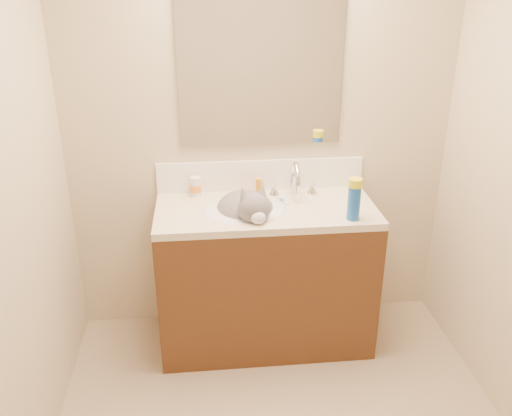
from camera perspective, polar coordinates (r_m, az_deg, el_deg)
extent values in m
cube|color=#BDAC8C|center=(3.08, 0.49, 8.81)|extent=(2.20, 0.04, 2.50)
cube|color=#472713|center=(3.16, 1.00, -7.42)|extent=(1.20, 0.55, 0.82)
cube|color=beige|center=(2.96, 1.06, -0.27)|extent=(1.20, 0.55, 0.04)
ellipsoid|color=silver|center=(2.94, -1.20, -1.50)|extent=(0.45, 0.36, 0.14)
cylinder|color=silver|center=(3.12, 3.96, 2.47)|extent=(0.04, 0.04, 0.11)
torus|color=silver|center=(3.04, 4.17, 3.03)|extent=(0.03, 0.20, 0.20)
cylinder|color=silver|center=(2.98, 4.43, 1.91)|extent=(0.03, 0.03, 0.06)
cone|color=silver|center=(3.11, 1.94, 1.97)|extent=(0.06, 0.06, 0.06)
cone|color=silver|center=(3.15, 5.92, 2.11)|extent=(0.06, 0.06, 0.06)
ellipsoid|color=#595659|center=(2.97, -1.16, -0.48)|extent=(0.39, 0.42, 0.24)
ellipsoid|color=#595659|center=(2.79, -0.20, -0.08)|extent=(0.20, 0.19, 0.16)
ellipsoid|color=#595659|center=(2.86, -0.63, -0.12)|extent=(0.15, 0.15, 0.15)
cone|color=#595659|center=(2.76, -1.32, 1.44)|extent=(0.09, 0.09, 0.10)
cone|color=#595659|center=(2.79, 0.65, 1.68)|extent=(0.09, 0.10, 0.10)
ellipsoid|color=silver|center=(2.74, 0.24, -1.05)|extent=(0.09, 0.07, 0.07)
ellipsoid|color=silver|center=(2.86, -0.44, -1.37)|extent=(0.13, 0.10, 0.14)
sphere|color=#C37E8E|center=(2.71, 0.42, -1.27)|extent=(0.02, 0.02, 0.02)
cylinder|color=#595659|center=(3.03, 1.68, -1.50)|extent=(0.15, 0.24, 0.05)
cube|color=white|center=(3.16, 0.49, 3.49)|extent=(1.20, 0.02, 0.18)
cube|color=white|center=(3.00, 0.54, 14.10)|extent=(0.90, 0.02, 0.80)
cylinder|color=silver|center=(3.10, -6.39, 2.26)|extent=(0.07, 0.07, 0.11)
cylinder|color=orange|center=(3.10, -6.38, 2.10)|extent=(0.07, 0.07, 0.04)
cylinder|color=#B7B7BC|center=(3.14, 0.47, 2.14)|extent=(0.05, 0.05, 0.06)
cylinder|color=orange|center=(3.12, 0.32, 2.34)|extent=(0.04, 0.04, 0.09)
cube|color=silver|center=(3.03, 2.80, 0.80)|extent=(0.06, 0.13, 0.01)
cube|color=#6494D5|center=(3.03, 2.81, 0.87)|extent=(0.03, 0.03, 0.02)
cylinder|color=#1851AC|center=(2.82, 10.26, 0.52)|extent=(0.09, 0.09, 0.18)
cylinder|color=yellow|center=(2.78, 10.42, 2.63)|extent=(0.09, 0.09, 0.04)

